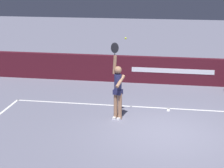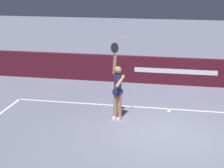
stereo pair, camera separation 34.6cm
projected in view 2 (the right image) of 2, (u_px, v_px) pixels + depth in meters
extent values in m
plane|color=slate|center=(166.00, 133.00, 11.24)|extent=(60.00, 60.00, 0.00)
cube|color=white|center=(169.00, 109.00, 13.23)|extent=(11.33, 0.09, 0.00)
cube|color=white|center=(169.00, 110.00, 13.09)|extent=(0.09, 0.30, 0.00)
cube|color=#44111D|center=(173.00, 71.00, 16.06)|extent=(17.21, 0.25, 1.17)
cube|color=silver|center=(175.00, 71.00, 15.91)|extent=(3.50, 0.01, 0.20)
cylinder|color=#9B6E52|center=(120.00, 106.00, 12.18)|extent=(0.13, 0.13, 0.89)
cylinder|color=#9B6E52|center=(116.00, 106.00, 12.26)|extent=(0.13, 0.13, 0.89)
cube|color=white|center=(119.00, 118.00, 12.28)|extent=(0.17, 0.26, 0.07)
cube|color=white|center=(115.00, 117.00, 12.36)|extent=(0.17, 0.26, 0.07)
cylinder|color=#24254F|center=(118.00, 84.00, 12.01)|extent=(0.24, 0.24, 0.63)
cube|color=#24254F|center=(118.00, 92.00, 12.08)|extent=(0.33, 0.30, 0.16)
sphere|color=#9B6E52|center=(118.00, 70.00, 11.88)|extent=(0.24, 0.24, 0.24)
cylinder|color=#9B6E52|center=(115.00, 65.00, 11.89)|extent=(0.17, 0.15, 0.60)
cylinder|color=#9B6E52|center=(120.00, 81.00, 11.87)|extent=(0.27, 0.52, 0.35)
ellipsoid|color=black|center=(115.00, 48.00, 11.74)|extent=(0.32, 0.14, 0.38)
cylinder|color=black|center=(115.00, 54.00, 11.79)|extent=(0.03, 0.03, 0.18)
sphere|color=#C7DD37|center=(125.00, 38.00, 11.57)|extent=(0.07, 0.07, 0.07)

